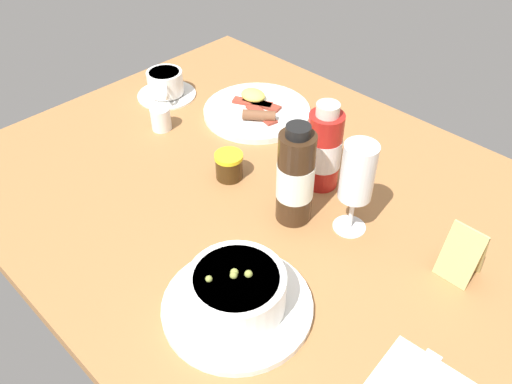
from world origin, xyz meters
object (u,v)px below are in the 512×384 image
at_px(coffee_cup, 166,85).
at_px(sauce_bottle_brown, 295,178).
at_px(jam_jar, 229,166).
at_px(menu_card, 464,251).
at_px(sauce_bottle_red, 324,149).
at_px(breakfast_plate, 257,110).
at_px(wine_glass, 357,176).
at_px(porridge_bowl, 237,294).
at_px(creamer_jug, 161,118).

height_order(coffee_cup, sauce_bottle_brown, sauce_bottle_brown).
relative_size(jam_jar, sauce_bottle_brown, 0.29).
xyz_separation_m(jam_jar, menu_card, (0.42, 0.09, 0.02)).
height_order(jam_jar, sauce_bottle_red, sauce_bottle_red).
relative_size(jam_jar, breakfast_plate, 0.23).
bearing_deg(wine_glass, porridge_bowl, -92.99).
height_order(wine_glass, menu_card, wine_glass).
xyz_separation_m(creamer_jug, menu_card, (0.65, 0.08, 0.02)).
height_order(creamer_jug, sauce_bottle_brown, sauce_bottle_brown).
bearing_deg(porridge_bowl, menu_card, 56.22).
xyz_separation_m(creamer_jug, sauce_bottle_red, (0.36, 0.10, 0.05)).
bearing_deg(menu_card, creamer_jug, -173.34).
xyz_separation_m(porridge_bowl, sauce_bottle_red, (-0.10, 0.31, 0.04)).
relative_size(jam_jar, menu_card, 0.56).
xyz_separation_m(coffee_cup, creamer_jug, (0.10, -0.09, -0.00)).
relative_size(sauce_bottle_brown, breakfast_plate, 0.79).
relative_size(sauce_bottle_red, sauce_bottle_brown, 0.91).
relative_size(coffee_cup, jam_jar, 2.53).
relative_size(sauce_bottle_red, menu_card, 1.79).
xyz_separation_m(wine_glass, sauce_bottle_brown, (-0.09, -0.05, -0.03)).
relative_size(porridge_bowl, coffee_cup, 1.62).
xyz_separation_m(sauce_bottle_red, sauce_bottle_brown, (0.02, -0.10, 0.01)).
relative_size(porridge_bowl, creamer_jug, 4.03).
distance_m(coffee_cup, sauce_bottle_red, 0.46).
height_order(creamer_jug, jam_jar, creamer_jug).
bearing_deg(wine_glass, creamer_jug, -175.22).
bearing_deg(breakfast_plate, wine_glass, -21.77).
bearing_deg(creamer_jug, porridge_bowl, -25.02).
distance_m(coffee_cup, menu_card, 0.75).
distance_m(porridge_bowl, coffee_cup, 0.64).
distance_m(creamer_jug, sauce_bottle_red, 0.37).
xyz_separation_m(coffee_cup, breakfast_plate, (0.21, 0.09, -0.02)).
distance_m(jam_jar, sauce_bottle_red, 0.18).
height_order(coffee_cup, sauce_bottle_red, sauce_bottle_red).
distance_m(porridge_bowl, sauce_bottle_brown, 0.22).
bearing_deg(menu_card, coffee_cup, 178.67).
bearing_deg(coffee_cup, creamer_jug, -42.49).
distance_m(coffee_cup, creamer_jug, 0.14).
distance_m(sauce_bottle_red, sauce_bottle_brown, 0.11).
distance_m(creamer_jug, jam_jar, 0.22).
bearing_deg(creamer_jug, jam_jar, -2.72).
bearing_deg(sauce_bottle_brown, coffee_cup, 168.25).
height_order(jam_jar, sauce_bottle_brown, sauce_bottle_brown).
height_order(porridge_bowl, wine_glass, wine_glass).
relative_size(porridge_bowl, sauce_bottle_brown, 1.18).
distance_m(sauce_bottle_brown, breakfast_plate, 0.35).
bearing_deg(jam_jar, sauce_bottle_brown, 1.12).
xyz_separation_m(creamer_jug, breakfast_plate, (0.10, 0.18, -0.02)).
bearing_deg(coffee_cup, porridge_bowl, -28.75).
xyz_separation_m(porridge_bowl, jam_jar, (-0.23, 0.20, -0.01)).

